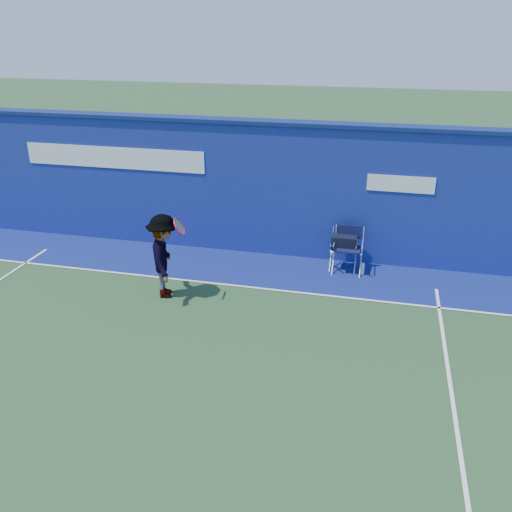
% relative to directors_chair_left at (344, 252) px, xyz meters
% --- Properties ---
extents(ground, '(80.00, 80.00, 0.00)m').
position_rel_directors_chair_left_xyz_m(ground, '(-2.53, -4.60, -0.39)').
color(ground, '#274927').
rests_on(ground, ground).
extents(stadium_wall, '(24.00, 0.50, 3.08)m').
position_rel_directors_chair_left_xyz_m(stadium_wall, '(-2.54, 0.60, 1.16)').
color(stadium_wall, navy).
rests_on(stadium_wall, ground).
extents(out_of_bounds_strip, '(24.00, 1.80, 0.01)m').
position_rel_directors_chair_left_xyz_m(out_of_bounds_strip, '(-2.53, -0.50, -0.38)').
color(out_of_bounds_strip, navy).
rests_on(out_of_bounds_strip, ground).
extents(court_lines, '(24.00, 12.00, 0.01)m').
position_rel_directors_chair_left_xyz_m(court_lines, '(-2.53, -4.00, -0.38)').
color(court_lines, white).
rests_on(court_lines, out_of_bounds_strip).
extents(directors_chair_left, '(0.54, 0.50, 0.91)m').
position_rel_directors_chair_left_xyz_m(directors_chair_left, '(0.00, 0.00, 0.00)').
color(directors_chair_left, silver).
rests_on(directors_chair_left, ground).
extents(directors_chair_right, '(0.59, 0.53, 0.99)m').
position_rel_directors_chair_left_xyz_m(directors_chair_right, '(0.10, -0.14, -0.08)').
color(directors_chair_right, silver).
rests_on(directors_chair_right, ground).
extents(water_bottle, '(0.07, 0.07, 0.27)m').
position_rel_directors_chair_left_xyz_m(water_bottle, '(0.45, -0.22, -0.26)').
color(water_bottle, silver).
rests_on(water_bottle, ground).
extents(tennis_player, '(1.00, 1.24, 1.71)m').
position_rel_directors_chair_left_xyz_m(tennis_player, '(-3.32, -2.10, 0.46)').
color(tennis_player, '#EA4738').
rests_on(tennis_player, ground).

